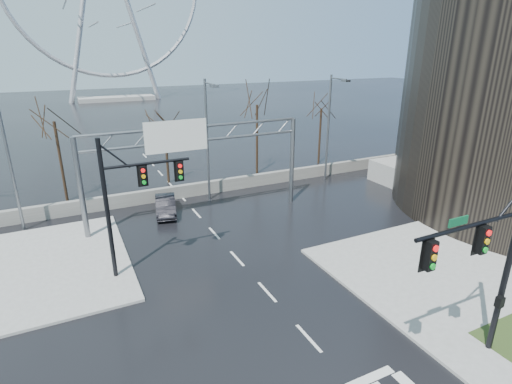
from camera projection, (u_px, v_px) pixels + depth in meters
ground at (309, 338)px, 17.80m from camera, size 260.00×260.00×0.00m
sidewalk_right_ext at (432, 266)px, 23.60m from camera, size 12.00×10.00×0.15m
sidewalk_far at (38, 268)px, 23.36m from camera, size 10.00×12.00×0.15m
barrier_wall at (182, 191)px, 34.52m from camera, size 52.00×0.50×1.10m
signal_mast_near at (490, 256)px, 14.86m from camera, size 5.52×0.41×8.00m
signal_mast_far at (128, 195)px, 21.31m from camera, size 4.72×0.41×8.00m
sign_gantry at (192, 153)px, 28.54m from camera, size 16.36×0.40×7.60m
streetlight_left at (6, 150)px, 26.19m from camera, size 0.50×2.55×10.00m
streetlight_mid at (208, 132)px, 31.99m from camera, size 0.50×2.55×10.00m
streetlight_right at (331, 121)px, 36.96m from camera, size 0.50×2.55×10.00m
tree_left at (56, 131)px, 31.92m from camera, size 3.75×3.75×7.50m
tree_center at (165, 129)px, 36.76m from camera, size 3.25×3.25×6.50m
tree_right at (257, 113)px, 39.29m from camera, size 3.90×3.90×7.80m
tree_far_right at (321, 115)px, 43.29m from camera, size 3.40×3.40×6.80m
car at (166, 205)px, 31.04m from camera, size 2.33×4.46×1.40m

